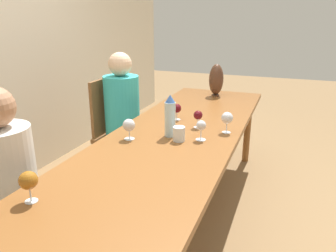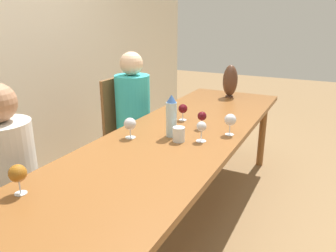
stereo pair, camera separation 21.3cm
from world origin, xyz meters
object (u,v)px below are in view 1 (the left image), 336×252
Objects in this scene: water_bottle at (170,116)px; wine_glass_1 at (28,181)px; wine_glass_0 at (177,109)px; wine_glass_5 at (198,116)px; wine_glass_4 at (129,125)px; wine_glass_3 at (227,118)px; person_near at (8,182)px; person_far at (124,114)px; vase at (216,80)px; water_tumbler at (179,134)px; wine_glass_2 at (201,126)px; chair_near at (0,199)px; chair_far at (116,128)px.

water_bottle is 1.99× the size of wine_glass_1.
wine_glass_5 is (-0.13, -0.21, 0.00)m from wine_glass_0.
wine_glass_4 is at bearing 163.87° from wine_glass_0.
person_near reaches higher than wine_glass_3.
wine_glass_5 is at bearing -113.51° from person_far.
vase reaches higher than wine_glass_3.
water_tumbler is at bearing -127.25° from water_bottle.
wine_glass_0 is at bearing 173.82° from vase.
wine_glass_2 is (0.07, -0.13, 0.05)m from water_tumbler.
wine_glass_4 is at bearing 121.90° from wine_glass_3.
water_bottle is 2.99× the size of water_tumbler.
wine_glass_0 is 1.01× the size of wine_glass_5.
wine_glass_5 is 0.13× the size of chair_near.
water_tumbler is 0.10× the size of chair_far.
person_near is (-2.05, 0.70, -0.27)m from vase.
vase reaches higher than water_tumbler.
vase is 2.52× the size of wine_glass_0.
wine_glass_4 reaches higher than water_tumbler.
wine_glass_1 is (-2.29, 0.30, -0.07)m from vase.
chair_far is (0.35, 0.90, -0.32)m from wine_glass_5.
wine_glass_0 is at bearing -16.13° from wine_glass_4.
vase is at bearing -48.82° from chair_far.
wine_glass_4 is 0.88m from chair_near.
wine_glass_2 is 0.25m from wine_glass_5.
wine_glass_4 is (-0.16, 0.45, -0.00)m from wine_glass_2.
wine_glass_0 is (0.43, 0.17, 0.04)m from water_tumbler.
vase is 2.23m from chair_near.
person_near reaches higher than water_tumbler.
water_tumbler is 1.05m from person_near.
person_far is (0.75, 0.45, -0.18)m from wine_glass_4.
wine_glass_3 is (0.27, -0.26, 0.06)m from water_tumbler.
vase is at bearing -18.86° from person_near.
water_tumbler is 0.72× the size of wine_glass_2.
wine_glass_2 is 0.90× the size of wine_glass_3.
water_tumbler is (-0.07, -0.09, -0.09)m from water_bottle.
person_near reaches higher than wine_glass_2.
wine_glass_2 is at bearing -70.94° from wine_glass_4.
chair_far is (0.66, 0.86, -0.28)m from water_tumbler.
water_tumbler is at bearing -177.04° from vase.
wine_glass_2 is at bearing 147.73° from wine_glass_3.
water_bottle is at bearing 179.24° from vase.
wine_glass_1 is 0.12× the size of person_far.
water_bottle is 0.28m from wine_glass_5.
person_far is at bearing 49.45° from water_tumbler.
chair_far is at bearing 131.18° from vase.
person_near is (-0.61, 0.45, -0.20)m from wine_glass_4.
wine_glass_4 is at bearing 123.32° from water_bottle.
vase is 1.02m from person_far.
person_far is at bearing 134.61° from vase.
water_tumbler is 0.15m from wine_glass_2.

